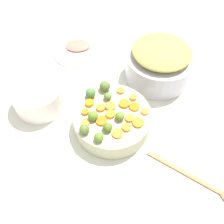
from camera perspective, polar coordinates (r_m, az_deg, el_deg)
tabletop at (r=0.91m, az=-2.84°, el=-1.28°), size 2.40×2.40×0.02m
serving_bowl_carrots at (r=0.84m, az=-0.00°, el=-1.95°), size 0.27×0.27×0.08m
metal_pot at (r=1.01m, az=11.21°, el=10.75°), size 0.27×0.27×0.12m
stuffing_mound at (r=0.96m, az=12.00°, el=14.24°), size 0.23×0.23×0.05m
carrot_slice_0 at (r=0.82m, az=-2.76°, el=1.05°), size 0.04×0.04×0.01m
carrot_slice_1 at (r=0.80m, az=4.25°, el=-1.52°), size 0.04×0.04×0.01m
carrot_slice_2 at (r=0.82m, az=-0.36°, el=1.37°), size 0.05×0.05×0.01m
carrot_slice_3 at (r=0.81m, az=-6.53°, el=0.01°), size 0.03×0.03×0.01m
carrot_slice_4 at (r=0.83m, az=2.98°, el=2.03°), size 0.05×0.05×0.01m
carrot_slice_5 at (r=0.82m, az=7.97°, el=0.10°), size 0.03×0.03×0.01m
carrot_slice_6 at (r=0.76m, az=1.36°, el=-5.24°), size 0.05×0.05×0.01m
carrot_slice_7 at (r=0.79m, az=-2.55°, el=-2.14°), size 0.04×0.04×0.01m
carrot_slice_8 at (r=0.79m, az=6.33°, el=-2.56°), size 0.04×0.04×0.01m
carrot_slice_9 at (r=0.87m, az=2.12°, el=5.18°), size 0.03×0.03×0.01m
carrot_slice_10 at (r=0.78m, az=3.50°, el=-3.77°), size 0.04×0.04×0.01m
carrot_slice_11 at (r=0.79m, az=-6.50°, el=-2.59°), size 0.04×0.04×0.01m
carrot_slice_12 at (r=0.83m, az=-5.49°, el=2.19°), size 0.04×0.04×0.01m
carrot_slice_13 at (r=0.83m, az=5.45°, el=1.26°), size 0.05×0.05×0.01m
carrot_slice_14 at (r=0.85m, az=5.17°, el=3.53°), size 0.03×0.03×0.01m
carrot_slice_15 at (r=0.80m, az=-0.38°, el=-0.54°), size 0.04×0.04×0.01m
brussels_sprout_0 at (r=0.76m, az=-6.72°, el=-4.19°), size 0.03×0.03×0.03m
brussels_sprout_1 at (r=0.86m, az=-1.78°, el=6.31°), size 0.04×0.04×0.04m
brussels_sprout_2 at (r=0.84m, az=-1.06°, el=3.80°), size 0.03×0.03×0.03m
brussels_sprout_3 at (r=0.79m, az=1.91°, el=-1.06°), size 0.03×0.03×0.03m
brussels_sprout_4 at (r=0.74m, az=-3.23°, el=-6.19°), size 0.03×0.03×0.03m
brussels_sprout_5 at (r=0.85m, az=-5.23°, el=4.62°), size 0.04×0.04×0.04m
brussels_sprout_6 at (r=0.79m, az=-4.65°, el=-0.93°), size 0.03×0.03×0.03m
brussels_sprout_7 at (r=0.76m, az=-1.09°, el=-3.72°), size 0.03×0.03×0.03m
wooden_spoon at (r=0.83m, az=21.71°, el=-15.94°), size 0.07×0.31×0.01m
casserole_dish at (r=0.94m, az=-17.38°, el=3.75°), size 0.20×0.20×0.10m
ham_plate at (r=1.16m, az=-8.11°, el=14.62°), size 0.24×0.24×0.01m
ham_slice_main at (r=1.17m, az=-8.28°, el=15.72°), size 0.13×0.15×0.02m
dish_towel at (r=0.75m, az=-1.44°, el=-23.49°), size 0.18×0.17×0.01m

